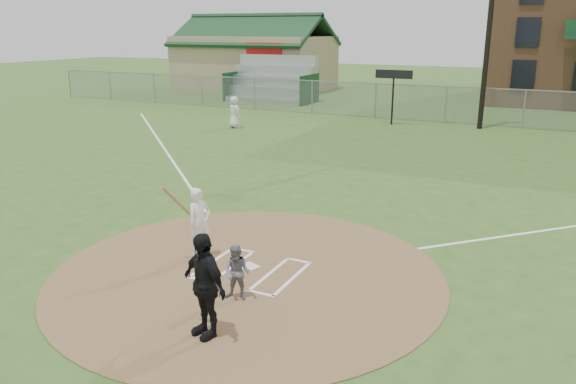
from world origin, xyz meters
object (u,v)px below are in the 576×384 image
at_px(catcher, 237,273).
at_px(umpire, 204,285).
at_px(ondeck_player, 234,112).
at_px(batter_at_plate, 199,223).
at_px(home_plate, 248,267).

bearing_deg(catcher, umpire, -91.25).
relative_size(catcher, ondeck_player, 0.67).
relative_size(ondeck_player, batter_at_plate, 0.92).
bearing_deg(umpire, ondeck_player, 141.28).
height_order(home_plate, batter_at_plate, batter_at_plate).
distance_m(catcher, batter_at_plate, 2.32).
distance_m(umpire, batter_at_plate, 3.42).
bearing_deg(catcher, ondeck_player, 112.45).
distance_m(catcher, umpire, 1.43).
height_order(umpire, ondeck_player, umpire).
bearing_deg(ondeck_player, umpire, 146.20).
height_order(ondeck_player, batter_at_plate, batter_at_plate).
height_order(catcher, umpire, umpire).
height_order(catcher, ondeck_player, ondeck_player).
relative_size(home_plate, ondeck_player, 0.24).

